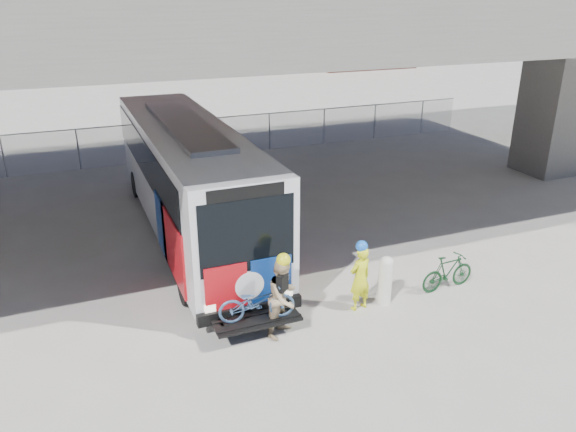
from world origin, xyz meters
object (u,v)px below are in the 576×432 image
cyclist_hivis (360,277)px  bike_parked (448,272)px  bus (188,171)px  cyclist_tan (284,296)px  bollard (385,278)px

cyclist_hivis → bike_parked: size_ratio=1.13×
bus → cyclist_tan: bearing=-84.6°
bollard → cyclist_hivis: size_ratio=0.70×
cyclist_hivis → bollard: bearing=168.7°
bollard → bike_parked: bollard is taller
bus → bike_parked: 8.50m
cyclist_tan → bike_parked: (4.81, 0.29, -0.47)m
cyclist_tan → bike_parked: 4.85m
bus → cyclist_hivis: 7.01m
cyclist_hivis → cyclist_tan: cyclist_tan is taller
bollard → bike_parked: 1.94m
cyclist_hivis → bike_parked: bearing=168.7°
bollard → bike_parked: bearing=0.0°
bollard → bike_parked: size_ratio=0.80×
bike_parked → bollard: bearing=86.4°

